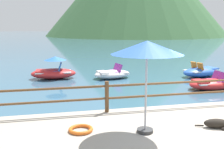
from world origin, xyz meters
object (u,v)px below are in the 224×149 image
object	(u,v)px
pedal_boat_2	(202,72)
pedal_boat_3	(54,71)
pedal_boat_1	(212,84)
beach_umbrella	(147,49)
dog_resting	(219,123)
life_ring	(81,129)
pedal_boat_5	(112,74)

from	to	relation	value
pedal_boat_2	pedal_boat_3	world-z (taller)	pedal_boat_3
pedal_boat_1	beach_umbrella	bearing A→B (deg)	-135.05
pedal_boat_3	beach_umbrella	bearing A→B (deg)	-77.18
beach_umbrella	dog_resting	bearing A→B (deg)	-4.25
pedal_boat_1	pedal_boat_3	size ratio (longest dim) A/B	0.90
beach_umbrella	life_ring	distance (m)	2.56
pedal_boat_1	pedal_boat_5	size ratio (longest dim) A/B	0.99
pedal_boat_2	pedal_boat_3	distance (m)	8.67
pedal_boat_3	pedal_boat_1	bearing A→B (deg)	-30.52
life_ring	pedal_boat_2	world-z (taller)	pedal_boat_2
beach_umbrella	pedal_boat_2	world-z (taller)	beach_umbrella
dog_resting	life_ring	size ratio (longest dim) A/B	1.72
life_ring	pedal_boat_2	distance (m)	11.14
pedal_boat_5	pedal_boat_2	bearing A→B (deg)	-6.53
life_ring	dog_resting	bearing A→B (deg)	-8.92
pedal_boat_1	pedal_boat_3	xyz separation A→B (m)	(-7.29, 4.30, 0.15)
pedal_boat_2	dog_resting	bearing A→B (deg)	-118.30
dog_resting	life_ring	xyz separation A→B (m)	(-3.48, 0.55, -0.08)
pedal_boat_2	beach_umbrella	bearing A→B (deg)	-128.16
life_ring	pedal_boat_3	world-z (taller)	pedal_boat_3
life_ring	pedal_boat_5	distance (m)	8.81
pedal_boat_2	pedal_boat_3	xyz separation A→B (m)	(-8.58, 1.24, 0.13)
pedal_boat_5	pedal_boat_1	bearing A→B (deg)	-42.38
beach_umbrella	pedal_boat_1	bearing A→B (deg)	44.95
pedal_boat_1	dog_resting	bearing A→B (deg)	-121.19
pedal_boat_2	pedal_boat_5	distance (m)	5.34
beach_umbrella	pedal_boat_3	bearing A→B (deg)	102.82
beach_umbrella	dog_resting	world-z (taller)	beach_umbrella
pedal_boat_3	pedal_boat_5	size ratio (longest dim) A/B	1.10
beach_umbrella	pedal_boat_3	xyz separation A→B (m)	(-2.15, 9.43, -2.03)
pedal_boat_1	pedal_boat_2	distance (m)	3.32
pedal_boat_1	pedal_boat_5	bearing A→B (deg)	137.62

